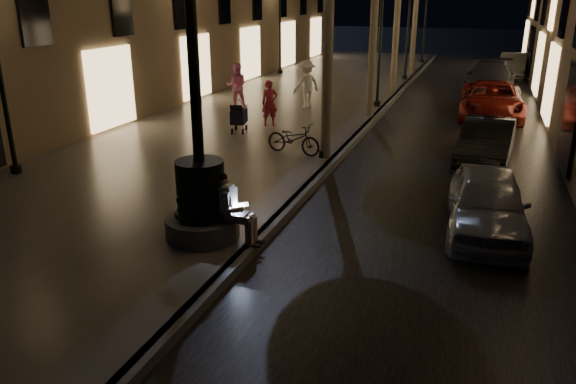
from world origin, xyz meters
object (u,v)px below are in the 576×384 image
at_px(lamp_left_c, 280,18).
at_px(car_third, 491,100).
at_px(car_rear, 490,79).
at_px(lamp_curb_d, 426,14).
at_px(car_front, 487,203).
at_px(pedestrian_red, 270,103).
at_px(seated_man_laptop, 231,206).
at_px(pedestrian_white, 306,84).
at_px(pedestrian_pink, 237,85).
at_px(lamp_curb_a, 326,47).
at_px(lamp_curb_c, 409,20).
at_px(lamp_left_b, 195,28).
at_px(stroller, 239,116).
at_px(car_second, 486,143).
at_px(car_fifth, 513,65).
at_px(lamp_curb_b, 381,29).
at_px(bicycle, 293,139).
at_px(fountain_lamppost, 200,186).

xyz_separation_m(lamp_left_c, car_third, (11.49, -7.91, -2.55)).
bearing_deg(car_rear, lamp_curb_d, 114.00).
xyz_separation_m(car_front, pedestrian_red, (-7.24, 6.83, 0.35)).
relative_size(seated_man_laptop, car_third, 0.27).
xyz_separation_m(lamp_curb_d, pedestrian_white, (-2.63, -17.29, -2.09)).
relative_size(car_rear, pedestrian_pink, 3.03).
distance_m(lamp_curb_a, lamp_curb_d, 24.00).
height_order(lamp_curb_c, lamp_left_b, same).
bearing_deg(stroller, lamp_curb_d, 69.02).
bearing_deg(lamp_left_b, lamp_left_c, 90.00).
relative_size(lamp_curb_a, car_second, 1.26).
bearing_deg(lamp_curb_a, car_fifth, 74.68).
height_order(seated_man_laptop, lamp_curb_a, lamp_curb_a).
xyz_separation_m(lamp_curb_b, pedestrian_white, (-2.63, -1.29, -2.09)).
bearing_deg(pedestrian_pink, pedestrian_red, 109.65).
xyz_separation_m(stroller, car_rear, (7.75, 11.48, 0.02)).
relative_size(lamp_curb_a, bicycle, 2.84).
height_order(lamp_curb_a, lamp_curb_d, same).
distance_m(lamp_left_b, lamp_left_c, 10.00).
relative_size(lamp_curb_d, bicycle, 2.84).
bearing_deg(lamp_curb_c, car_rear, -31.07).
xyz_separation_m(seated_man_laptop, car_rear, (4.39, 19.41, -0.14)).
height_order(lamp_left_b, car_fifth, lamp_left_b).
bearing_deg(lamp_left_b, car_second, -21.59).
bearing_deg(bicycle, stroller, 65.01).
bearing_deg(seated_man_laptop, car_rear, 77.26).
bearing_deg(pedestrian_pink, lamp_curb_b, 178.17).
height_order(lamp_curb_b, car_front, lamp_curb_b).
distance_m(fountain_lamppost, lamp_curb_b, 14.16).
height_order(lamp_curb_d, pedestrian_white, lamp_curb_d).
relative_size(fountain_lamppost, lamp_left_b, 1.08).
xyz_separation_m(seated_man_laptop, lamp_curb_c, (0.09, 22.00, 2.33)).
height_order(seated_man_laptop, pedestrian_red, pedestrian_red).
distance_m(pedestrian_red, pedestrian_white, 3.45).
xyz_separation_m(fountain_lamppost, car_fifth, (6.20, 26.07, -0.54)).
distance_m(lamp_curb_d, car_rear, 11.69).
xyz_separation_m(lamp_curb_b, car_front, (4.37, -11.56, -2.60)).
xyz_separation_m(car_rear, pedestrian_red, (-7.17, -10.14, 0.22)).
bearing_deg(fountain_lamppost, stroller, 109.12).
distance_m(lamp_curb_a, lamp_left_c, 17.50).
bearing_deg(seated_man_laptop, lamp_curb_d, 89.83).
height_order(car_second, pedestrian_red, pedestrian_red).
height_order(lamp_curb_d, car_third, lamp_curb_d).
height_order(lamp_left_c, car_second, lamp_left_c).
xyz_separation_m(fountain_lamppost, car_rear, (5.00, 19.41, -0.45)).
distance_m(car_second, pedestrian_white, 8.69).
relative_size(lamp_curb_a, pedestrian_white, 2.56).
bearing_deg(pedestrian_red, bicycle, -92.49).
distance_m(car_second, car_rear, 11.92).
bearing_deg(car_front, seated_man_laptop, -154.46).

